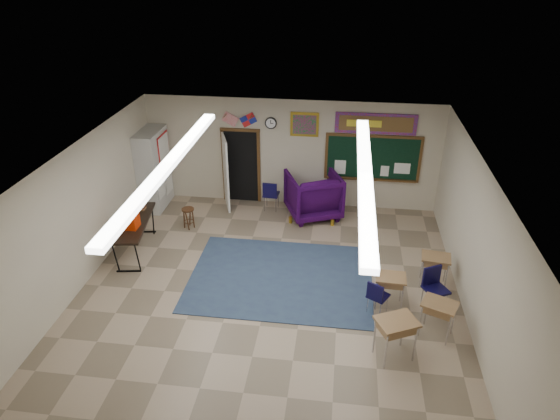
# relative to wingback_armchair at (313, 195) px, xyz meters

# --- Properties ---
(floor) EXTENTS (9.00, 9.00, 0.00)m
(floor) POSITION_rel_wingback_armchair_xyz_m (-0.68, -3.84, -0.61)
(floor) COLOR gray
(floor) RESTS_ON ground
(back_wall) EXTENTS (8.00, 0.04, 3.00)m
(back_wall) POSITION_rel_wingback_armchair_xyz_m (-0.68, 0.66, 0.89)
(back_wall) COLOR beige
(back_wall) RESTS_ON floor
(left_wall) EXTENTS (0.04, 9.00, 3.00)m
(left_wall) POSITION_rel_wingback_armchair_xyz_m (-4.68, -3.84, 0.89)
(left_wall) COLOR beige
(left_wall) RESTS_ON floor
(right_wall) EXTENTS (0.04, 9.00, 3.00)m
(right_wall) POSITION_rel_wingback_armchair_xyz_m (3.32, -3.84, 0.89)
(right_wall) COLOR beige
(right_wall) RESTS_ON floor
(ceiling) EXTENTS (8.00, 9.00, 0.04)m
(ceiling) POSITION_rel_wingback_armchair_xyz_m (-0.68, -3.84, 2.39)
(ceiling) COLOR silver
(ceiling) RESTS_ON back_wall
(area_rug) EXTENTS (4.00, 3.00, 0.02)m
(area_rug) POSITION_rel_wingback_armchair_xyz_m (-0.48, -3.04, -0.60)
(area_rug) COLOR #30455B
(area_rug) RESTS_ON floor
(fluorescent_strips) EXTENTS (3.86, 6.00, 0.10)m
(fluorescent_strips) POSITION_rel_wingback_armchair_xyz_m (-0.68, -3.84, 2.33)
(fluorescent_strips) COLOR white
(fluorescent_strips) RESTS_ON ceiling
(doorway) EXTENTS (1.10, 0.89, 2.16)m
(doorway) POSITION_rel_wingback_armchair_xyz_m (-2.18, 0.51, 0.45)
(doorway) COLOR black
(doorway) RESTS_ON back_wall
(chalkboard) EXTENTS (2.55, 0.14, 1.30)m
(chalkboard) POSITION_rel_wingback_armchair_xyz_m (1.52, 0.62, 0.85)
(chalkboard) COLOR #523317
(chalkboard) RESTS_ON back_wall
(bulletin_board) EXTENTS (2.10, 0.05, 0.55)m
(bulletin_board) POSITION_rel_wingback_armchair_xyz_m (1.52, 0.63, 1.84)
(bulletin_board) COLOR red
(bulletin_board) RESTS_ON back_wall
(framed_art_print) EXTENTS (0.75, 0.05, 0.65)m
(framed_art_print) POSITION_rel_wingback_armchair_xyz_m (-0.33, 0.63, 1.74)
(framed_art_print) COLOR #AA8720
(framed_art_print) RESTS_ON back_wall
(wall_clock) EXTENTS (0.32, 0.05, 0.32)m
(wall_clock) POSITION_rel_wingback_armchair_xyz_m (-1.23, 0.63, 1.74)
(wall_clock) COLOR black
(wall_clock) RESTS_ON back_wall
(wall_flags) EXTENTS (1.16, 0.06, 0.70)m
(wall_flags) POSITION_rel_wingback_armchair_xyz_m (-2.08, 0.60, 1.87)
(wall_flags) COLOR red
(wall_flags) RESTS_ON back_wall
(storage_cabinet) EXTENTS (0.59, 1.25, 2.20)m
(storage_cabinet) POSITION_rel_wingback_armchair_xyz_m (-4.39, 0.01, 0.49)
(storage_cabinet) COLOR beige
(storage_cabinet) RESTS_ON floor
(wingback_armchair) EXTENTS (1.72, 1.74, 1.22)m
(wingback_armchair) POSITION_rel_wingback_armchair_xyz_m (0.00, 0.00, 0.00)
(wingback_armchair) COLOR #240533
(wingback_armchair) RESTS_ON floor
(student_chair_reading) EXTENTS (0.46, 0.46, 0.87)m
(student_chair_reading) POSITION_rel_wingback_armchair_xyz_m (-1.17, 0.19, -0.18)
(student_chair_reading) COLOR black
(student_chair_reading) RESTS_ON floor
(student_chair_desk_a) EXTENTS (0.53, 0.53, 0.77)m
(student_chair_desk_a) POSITION_rel_wingback_armchair_xyz_m (1.58, -3.94, -0.23)
(student_chair_desk_a) COLOR black
(student_chair_desk_a) RESTS_ON floor
(student_chair_desk_b) EXTENTS (0.61, 0.61, 0.90)m
(student_chair_desk_b) POSITION_rel_wingback_armchair_xyz_m (2.71, -3.69, -0.16)
(student_chair_desk_b) COLOR black
(student_chair_desk_b) RESTS_ON floor
(student_desk_front_left) EXTENTS (0.61, 0.47, 0.72)m
(student_desk_front_left) POSITION_rel_wingback_armchair_xyz_m (1.81, -3.70, -0.21)
(student_desk_front_left) COLOR #916643
(student_desk_front_left) RESTS_ON floor
(student_desk_front_right) EXTENTS (0.65, 0.53, 0.72)m
(student_desk_front_right) POSITION_rel_wingback_armchair_xyz_m (2.80, -2.84, -0.21)
(student_desk_front_right) COLOR #916643
(student_desk_front_right) RESTS_ON floor
(student_desk_back_left) EXTENTS (0.84, 0.76, 0.82)m
(student_desk_back_left) POSITION_rel_wingback_armchair_xyz_m (1.81, -5.15, -0.15)
(student_desk_back_left) COLOR #916643
(student_desk_back_left) RESTS_ON floor
(student_desk_back_right) EXTENTS (0.75, 0.67, 0.74)m
(student_desk_back_right) POSITION_rel_wingback_armchair_xyz_m (2.64, -4.47, -0.20)
(student_desk_back_right) COLOR #916643
(student_desk_back_right) RESTS_ON floor
(folding_table) EXTENTS (0.97, 2.06, 1.13)m
(folding_table) POSITION_rel_wingback_armchair_xyz_m (-4.06, -2.40, -0.16)
(folding_table) COLOR black
(folding_table) RESTS_ON floor
(wooden_stool) EXTENTS (0.32, 0.32, 0.56)m
(wooden_stool) POSITION_rel_wingback_armchair_xyz_m (-3.14, -1.13, -0.32)
(wooden_stool) COLOR #4A2C16
(wooden_stool) RESTS_ON floor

